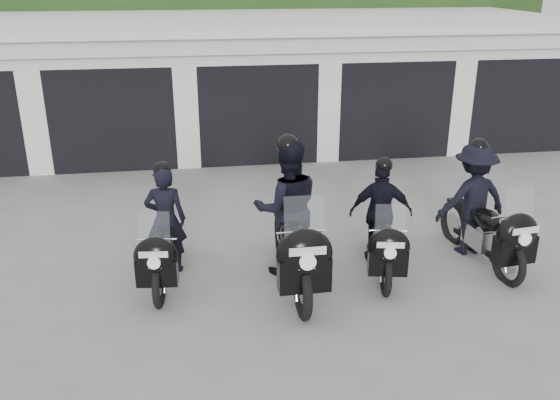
{
  "coord_description": "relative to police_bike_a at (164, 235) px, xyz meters",
  "views": [
    {
      "loc": [
        -1.47,
        -7.12,
        4.06
      ],
      "look_at": [
        -0.29,
        0.54,
        1.05
      ],
      "focal_mm": 38.0,
      "sensor_mm": 36.0,
      "label": 1
    }
  ],
  "objects": [
    {
      "name": "ground",
      "position": [
        1.93,
        -0.42,
        -0.67
      ],
      "size": [
        80.0,
        80.0,
        0.0
      ],
      "primitive_type": "plane",
      "color": "gray",
      "rests_on": "ground"
    },
    {
      "name": "garage_block",
      "position": [
        1.93,
        7.63,
        0.75
      ],
      "size": [
        16.4,
        6.8,
        2.96
      ],
      "color": "white",
      "rests_on": "ground"
    },
    {
      "name": "background_vegetation",
      "position": [
        2.3,
        12.49,
        2.1
      ],
      "size": [
        20.0,
        3.9,
        5.8
      ],
      "color": "#1C3B15",
      "rests_on": "ground"
    },
    {
      "name": "police_bike_a",
      "position": [
        0.0,
        0.0,
        0.0
      ],
      "size": [
        0.71,
        1.95,
        1.7
      ],
      "rotation": [
        0.0,
        0.0,
        -0.11
      ],
      "color": "black",
      "rests_on": "ground"
    },
    {
      "name": "police_bike_b",
      "position": [
        1.71,
        -0.25,
        0.21
      ],
      "size": [
        0.95,
        2.41,
        2.1
      ],
      "rotation": [
        0.0,
        0.0,
        0.01
      ],
      "color": "black",
      "rests_on": "ground"
    },
    {
      "name": "police_bike_c",
      "position": [
        3.08,
        -0.08,
        0.03
      ],
      "size": [
        0.99,
        1.9,
        1.67
      ],
      "rotation": [
        0.0,
        0.0,
        -0.2
      ],
      "color": "black",
      "rests_on": "ground"
    },
    {
      "name": "police_bike_d",
      "position": [
        4.58,
        0.02,
        0.12
      ],
      "size": [
        1.17,
        2.13,
        1.86
      ],
      "rotation": [
        0.0,
        0.0,
        0.12
      ],
      "color": "black",
      "rests_on": "ground"
    }
  ]
}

